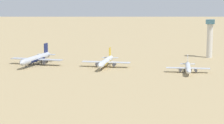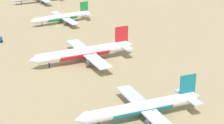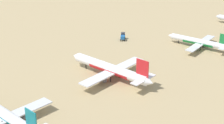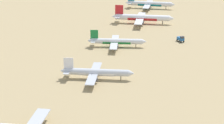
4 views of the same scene
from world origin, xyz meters
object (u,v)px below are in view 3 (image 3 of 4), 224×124
(service_truck, at_px, (123,36))
(parked_jet_5, at_px, (5,115))
(parked_jet_4, at_px, (111,69))
(parked_jet_3, at_px, (199,42))

(service_truck, bearing_deg, parked_jet_5, 107.86)
(parked_jet_4, bearing_deg, service_truck, -53.76)
(parked_jet_3, height_order, service_truck, parked_jet_3)
(parked_jet_4, bearing_deg, parked_jet_5, 90.30)
(parked_jet_3, bearing_deg, parked_jet_4, 82.26)
(parked_jet_3, height_order, parked_jet_4, parked_jet_4)
(parked_jet_5, bearing_deg, parked_jet_4, -89.70)
(parked_jet_5, distance_m, service_truck, 99.24)
(parked_jet_3, bearing_deg, service_truck, 25.74)
(parked_jet_3, xyz_separation_m, parked_jet_5, (7.81, 112.87, 0.72))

